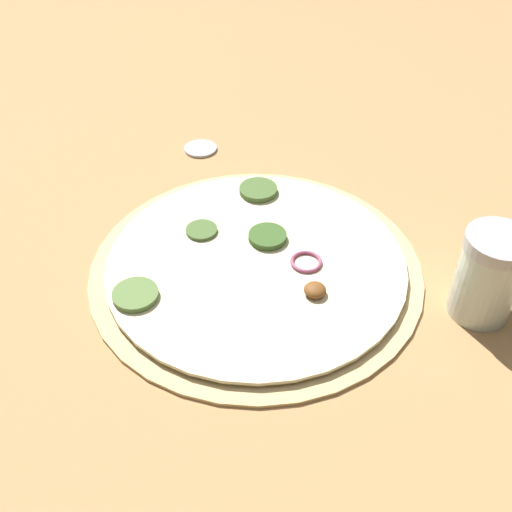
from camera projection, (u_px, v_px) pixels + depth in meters
name	position (u px, v px, depth m)	size (l,w,h in m)	color
ground_plane	(256.00, 269.00, 0.63)	(3.00, 3.00, 0.00)	tan
pizza	(255.00, 264.00, 0.63)	(0.35, 0.35, 0.02)	#D6B77A
spice_jar	(489.00, 275.00, 0.55)	(0.06, 0.06, 0.09)	silver
loose_cap	(200.00, 147.00, 0.80)	(0.04, 0.04, 0.01)	#B2B2B7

